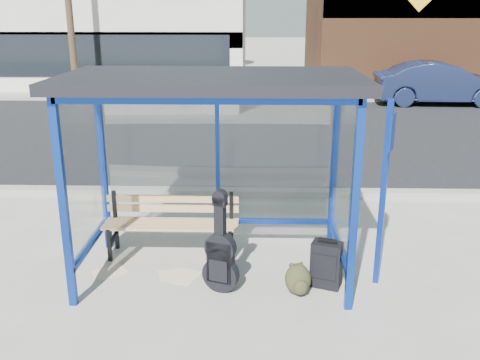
{
  "coord_description": "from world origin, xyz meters",
  "views": [
    {
      "loc": [
        0.47,
        -5.88,
        3.09
      ],
      "look_at": [
        0.3,
        0.2,
        1.15
      ],
      "focal_mm": 40.0,
      "sensor_mm": 36.0,
      "label": 1
    }
  ],
  "objects_px": {
    "bench": "(172,220)",
    "parked_car": "(440,83)",
    "guitar_bag": "(221,257)",
    "backpack": "(298,280)",
    "suitcase": "(326,265)"
  },
  "relations": [
    {
      "from": "bench",
      "to": "parked_car",
      "type": "height_order",
      "value": "parked_car"
    },
    {
      "from": "bench",
      "to": "guitar_bag",
      "type": "xyz_separation_m",
      "value": [
        0.7,
        -0.98,
        -0.05
      ]
    },
    {
      "from": "guitar_bag",
      "to": "backpack",
      "type": "distance_m",
      "value": 0.92
    },
    {
      "from": "suitcase",
      "to": "parked_car",
      "type": "distance_m",
      "value": 13.94
    },
    {
      "from": "backpack",
      "to": "parked_car",
      "type": "relative_size",
      "value": 0.08
    },
    {
      "from": "guitar_bag",
      "to": "backpack",
      "type": "relative_size",
      "value": 3.19
    },
    {
      "from": "guitar_bag",
      "to": "parked_car",
      "type": "height_order",
      "value": "parked_car"
    },
    {
      "from": "bench",
      "to": "backpack",
      "type": "xyz_separation_m",
      "value": [
        1.58,
        -1.03,
        -0.29
      ]
    },
    {
      "from": "bench",
      "to": "parked_car",
      "type": "distance_m",
      "value": 14.06
    },
    {
      "from": "parked_car",
      "to": "guitar_bag",
      "type": "bearing_deg",
      "value": 154.56
    },
    {
      "from": "bench",
      "to": "suitcase",
      "type": "bearing_deg",
      "value": -23.66
    },
    {
      "from": "bench",
      "to": "suitcase",
      "type": "xyz_separation_m",
      "value": [
        1.92,
        -0.84,
        -0.19
      ]
    },
    {
      "from": "bench",
      "to": "parked_car",
      "type": "xyz_separation_m",
      "value": [
        7.37,
        11.98,
        0.25
      ]
    },
    {
      "from": "guitar_bag",
      "to": "suitcase",
      "type": "relative_size",
      "value": 1.91
    },
    {
      "from": "parked_car",
      "to": "suitcase",
      "type": "bearing_deg",
      "value": 158.76
    }
  ]
}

